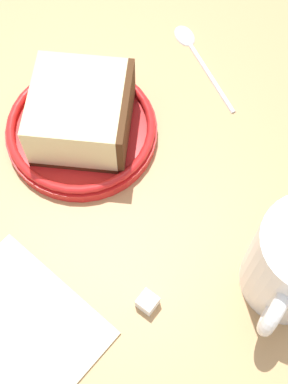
% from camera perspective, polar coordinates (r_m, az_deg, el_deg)
% --- Properties ---
extents(ground_plane, '(1.12, 1.12, 0.03)m').
position_cam_1_polar(ground_plane, '(0.52, 3.75, -1.86)').
color(ground_plane, tan).
extents(small_plate, '(0.15, 0.15, 0.02)m').
position_cam_1_polar(small_plate, '(0.54, -6.53, 6.49)').
color(small_plate, red).
rests_on(small_plate, ground_plane).
extents(cake_slice, '(0.12, 0.12, 0.05)m').
position_cam_1_polar(cake_slice, '(0.51, -6.57, 8.21)').
color(cake_slice, '#472814').
rests_on(cake_slice, small_plate).
extents(teaspoon, '(0.11, 0.08, 0.01)m').
position_cam_1_polar(teaspoon, '(0.60, 5.18, 14.79)').
color(teaspoon, silver).
rests_on(teaspoon, ground_plane).
extents(folded_napkin, '(0.15, 0.14, 0.01)m').
position_cam_1_polar(folded_napkin, '(0.48, -13.52, -14.17)').
color(folded_napkin, beige).
rests_on(folded_napkin, ground_plane).
extents(sugar_cube, '(0.02, 0.02, 0.02)m').
position_cam_1_polar(sugar_cube, '(0.47, 0.37, -11.41)').
color(sugar_cube, white).
rests_on(sugar_cube, ground_plane).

